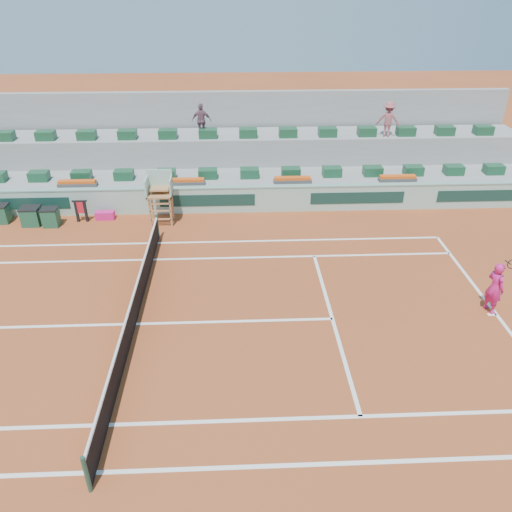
# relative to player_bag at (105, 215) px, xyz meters

# --- Properties ---
(ground) EXTENTS (90.00, 90.00, 0.00)m
(ground) POSITION_rel_player_bag_xyz_m (2.67, -7.92, -0.19)
(ground) COLOR brown
(ground) RESTS_ON ground
(seating_tier_lower) EXTENTS (36.00, 4.00, 1.20)m
(seating_tier_lower) POSITION_rel_player_bag_xyz_m (2.67, 2.78, 0.41)
(seating_tier_lower) COLOR #969694
(seating_tier_lower) RESTS_ON ground
(seating_tier_upper) EXTENTS (36.00, 2.40, 2.60)m
(seating_tier_upper) POSITION_rel_player_bag_xyz_m (2.67, 4.38, 1.11)
(seating_tier_upper) COLOR #969694
(seating_tier_upper) RESTS_ON ground
(stadium_back_wall) EXTENTS (36.00, 0.40, 4.40)m
(stadium_back_wall) POSITION_rel_player_bag_xyz_m (2.67, 5.98, 2.01)
(stadium_back_wall) COLOR #969694
(stadium_back_wall) RESTS_ON ground
(player_bag) EXTENTS (0.84, 0.37, 0.37)m
(player_bag) POSITION_rel_player_bag_xyz_m (0.00, 0.00, 0.00)
(player_bag) COLOR #D81C75
(player_bag) RESTS_ON ground
(spectator_mid) EXTENTS (1.01, 0.50, 1.66)m
(spectator_mid) POSITION_rel_player_bag_xyz_m (4.37, 3.92, 3.24)
(spectator_mid) COLOR #764E5E
(spectator_mid) RESTS_ON seating_tier_upper
(spectator_right) EXTENTS (1.26, 0.97, 1.72)m
(spectator_right) POSITION_rel_player_bag_xyz_m (13.64, 3.62, 3.28)
(spectator_right) COLOR #9B4D54
(spectator_right) RESTS_ON seating_tier_upper
(court_lines) EXTENTS (23.89, 11.09, 0.01)m
(court_lines) POSITION_rel_player_bag_xyz_m (2.67, -7.92, -0.18)
(court_lines) COLOR white
(court_lines) RESTS_ON ground
(tennis_net) EXTENTS (0.10, 11.97, 1.10)m
(tennis_net) POSITION_rel_player_bag_xyz_m (2.67, -7.92, 0.34)
(tennis_net) COLOR black
(tennis_net) RESTS_ON ground
(advertising_hoarding) EXTENTS (36.00, 0.34, 1.26)m
(advertising_hoarding) POSITION_rel_player_bag_xyz_m (2.69, 0.58, 0.45)
(advertising_hoarding) COLOR #97BFAC
(advertising_hoarding) RESTS_ON ground
(umpire_chair) EXTENTS (1.10, 0.90, 2.40)m
(umpire_chair) POSITION_rel_player_bag_xyz_m (2.67, -0.42, 1.36)
(umpire_chair) COLOR #A26B3D
(umpire_chair) RESTS_ON ground
(seat_row_lower) EXTENTS (32.90, 0.60, 0.44)m
(seat_row_lower) POSITION_rel_player_bag_xyz_m (2.67, 1.88, 1.23)
(seat_row_lower) COLOR #17472A
(seat_row_lower) RESTS_ON seating_tier_lower
(seat_row_upper) EXTENTS (32.90, 0.60, 0.44)m
(seat_row_upper) POSITION_rel_player_bag_xyz_m (2.67, 3.78, 2.63)
(seat_row_upper) COLOR #17472A
(seat_row_upper) RESTS_ON seating_tier_upper
(flower_planters) EXTENTS (26.80, 0.36, 0.28)m
(flower_planters) POSITION_rel_player_bag_xyz_m (1.17, 1.08, 1.15)
(flower_planters) COLOR #464646
(flower_planters) RESTS_ON seating_tier_lower
(drink_cooler_a) EXTENTS (0.72, 0.62, 0.84)m
(drink_cooler_a) POSITION_rel_player_bag_xyz_m (-2.22, -0.59, 0.24)
(drink_cooler_a) COLOR #194B32
(drink_cooler_a) RESTS_ON ground
(drink_cooler_b) EXTENTS (0.82, 0.71, 0.84)m
(drink_cooler_b) POSITION_rel_player_bag_xyz_m (-3.11, -0.45, 0.24)
(drink_cooler_b) COLOR #194B32
(drink_cooler_b) RESTS_ON ground
(drink_cooler_c) EXTENTS (0.76, 0.65, 0.84)m
(drink_cooler_c) POSITION_rel_player_bag_xyz_m (-4.58, -0.12, 0.24)
(drink_cooler_c) COLOR #194B32
(drink_cooler_c) RESTS_ON ground
(towel_rack) EXTENTS (0.66, 0.11, 1.03)m
(towel_rack) POSITION_rel_player_bag_xyz_m (-0.97, -0.21, 0.42)
(towel_rack) COLOR black
(towel_rack) RESTS_ON ground
(tennis_player) EXTENTS (0.64, 0.95, 2.28)m
(tennis_player) POSITION_rel_player_bag_xyz_m (14.39, -7.67, 0.73)
(tennis_player) COLOR #D81C75
(tennis_player) RESTS_ON ground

